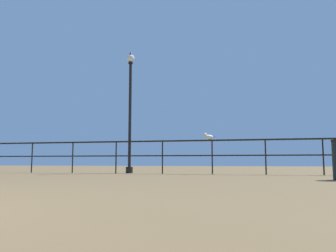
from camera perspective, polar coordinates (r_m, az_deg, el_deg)
pier_railing at (r=11.39m, az=-5.02°, el=-4.07°), size 24.98×0.05×1.12m
lamppost_center at (r=11.99m, az=-6.53°, el=3.59°), size 0.28×0.28×4.39m
seagull_on_rail at (r=10.89m, az=6.92°, el=-1.83°), size 0.43×0.30×0.22m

